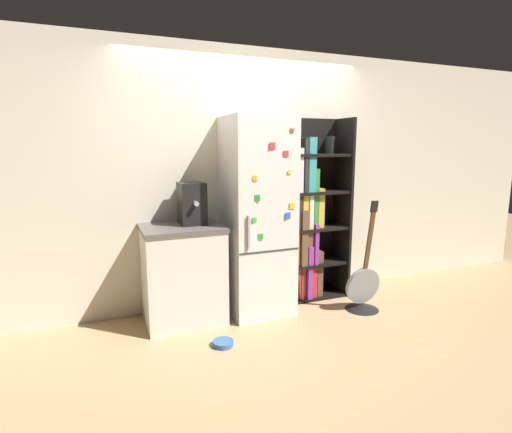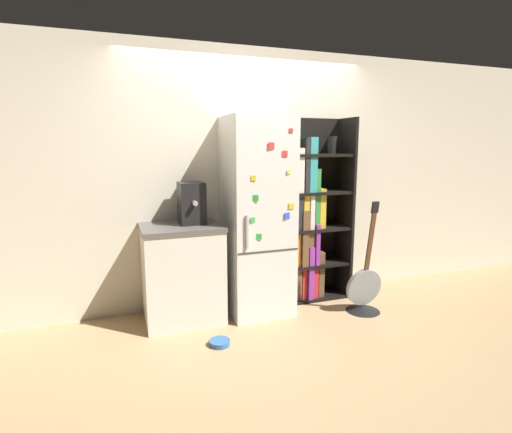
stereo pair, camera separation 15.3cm
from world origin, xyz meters
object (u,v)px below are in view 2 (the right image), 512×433
at_px(pet_bowl, 220,342).
at_px(bookshelf, 308,219).
at_px(guitar, 364,295).
at_px(refrigerator, 257,217).
at_px(espresso_machine, 192,203).

bearing_deg(pet_bowl, bookshelf, 31.90).
bearing_deg(guitar, refrigerator, 157.81).
distance_m(refrigerator, bookshelf, 0.66).
relative_size(refrigerator, pet_bowl, 10.79).
distance_m(espresso_machine, guitar, 1.92).
xyz_separation_m(refrigerator, pet_bowl, (-0.55, -0.59, -0.93)).
bearing_deg(refrigerator, espresso_machine, 173.21).
xyz_separation_m(bookshelf, guitar, (0.35, -0.55, -0.70)).
distance_m(refrigerator, pet_bowl, 1.23).
xyz_separation_m(guitar, pet_bowl, (-1.53, -0.19, -0.14)).
height_order(refrigerator, bookshelf, bookshelf).
relative_size(bookshelf, espresso_machine, 4.97).
distance_m(refrigerator, espresso_machine, 0.65).
height_order(bookshelf, guitar, bookshelf).
bearing_deg(guitar, pet_bowl, -173.03).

